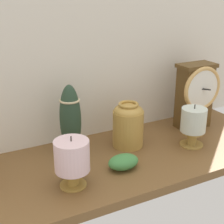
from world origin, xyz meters
TOP-DOWN VIEW (x-y plane):
  - ground_plane at (0.00, 0.00)cm, footprint 100.00×36.00cm
  - back_wall at (0.00, 18.50)cm, footprint 120.00×2.00cm
  - mantel_clock at (31.63, 7.27)cm, footprint 14.43×9.32cm
  - brass_vase_jar at (5.16, 5.48)cm, footprint 9.12×9.12cm
  - pillar_candle_front at (22.23, -3.27)cm, footprint 7.45×7.45cm
  - pillar_candle_near_clock at (-17.34, -7.19)cm, footprint 8.36×8.36cm
  - tall_ceramic_vase at (-11.29, 9.35)cm, footprint 6.01×6.01cm
  - ivy_sprig at (-2.72, -5.79)cm, footprint 8.43×5.90cm

SIDE VIEW (x-z plane):
  - ground_plane at x=0.00cm, z-range -2.40..0.00cm
  - ivy_sprig at x=-2.72cm, z-range 0.00..3.84cm
  - pillar_candle_front at x=22.23cm, z-range 0.49..13.43cm
  - brass_vase_jar at x=5.16cm, z-range 0.28..13.78cm
  - pillar_candle_near_clock at x=-17.34cm, z-range 0.71..13.75cm
  - tall_ceramic_vase at x=-11.29cm, z-range 0.15..20.30cm
  - mantel_clock at x=31.63cm, z-range 0.74..22.42cm
  - back_wall at x=0.00cm, z-range 0.00..65.00cm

